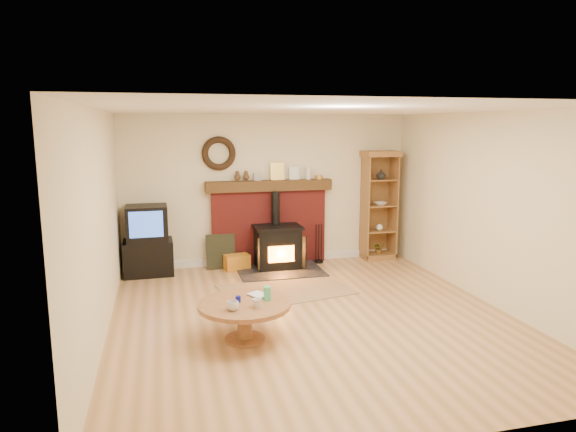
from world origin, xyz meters
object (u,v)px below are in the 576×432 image
object	(u,v)px
tv_unit	(148,242)
curio_cabinet	(378,205)
wood_stove	(278,248)
coffee_table	(245,310)

from	to	relation	value
tv_unit	curio_cabinet	world-z (taller)	curio_cabinet
wood_stove	coffee_table	world-z (taller)	wood_stove
wood_stove	tv_unit	size ratio (longest dim) A/B	1.22
curio_cabinet	coffee_table	bearing A→B (deg)	-133.99
tv_unit	coffee_table	distance (m)	3.18
curio_cabinet	coffee_table	xyz separation A→B (m)	(-2.96, -3.06, -0.62)
wood_stove	curio_cabinet	world-z (taller)	curio_cabinet
tv_unit	coffee_table	size ratio (longest dim) A/B	1.09
tv_unit	wood_stove	bearing A→B (deg)	-5.21
wood_stove	curio_cabinet	size ratio (longest dim) A/B	0.71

